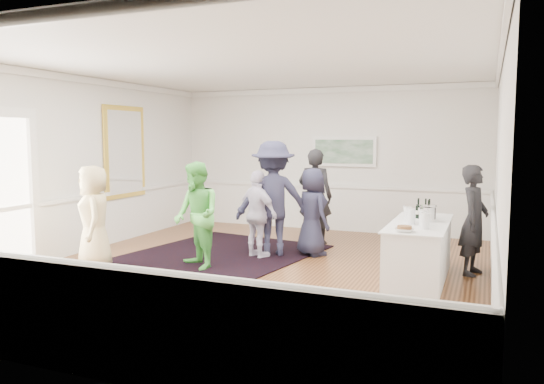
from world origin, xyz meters
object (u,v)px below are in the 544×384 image
at_px(serving_table, 419,251).
at_px(guest_green, 197,215).
at_px(guest_lilac, 258,214).
at_px(bartender, 474,220).
at_px(guest_tan, 94,218).
at_px(nut_bowl, 404,229).
at_px(ice_bucket, 428,214).
at_px(guest_dark_a, 273,199).
at_px(guest_dark_b, 315,196).
at_px(guest_navy, 312,212).

height_order(serving_table, guest_green, guest_green).
bearing_deg(guest_lilac, serving_table, -164.86).
bearing_deg(bartender, guest_tan, 122.07).
bearing_deg(bartender, guest_lilac, 106.19).
xyz_separation_m(guest_tan, nut_bowl, (4.76, 0.43, 0.07)).
distance_m(ice_bucket, nut_bowl, 1.04).
relative_size(bartender, nut_bowl, 6.56).
distance_m(bartender, guest_dark_a, 3.34).
distance_m(serving_table, ice_bucket, 0.57).
xyz_separation_m(bartender, guest_dark_b, (-2.96, 1.34, 0.10)).
relative_size(guest_lilac, ice_bucket, 5.89).
bearing_deg(guest_lilac, guest_navy, -122.42).
xyz_separation_m(serving_table, guest_lilac, (-2.79, 0.45, 0.33)).
relative_size(guest_dark_b, ice_bucket, 7.22).
xyz_separation_m(bartender, guest_green, (-4.11, -1.27, 0.02)).
xyz_separation_m(guest_lilac, guest_dark_a, (0.18, 0.27, 0.25)).
height_order(guest_green, ice_bucket, guest_green).
bearing_deg(ice_bucket, serving_table, -120.21).
bearing_deg(guest_dark_b, guest_green, 65.89).
xyz_separation_m(serving_table, guest_navy, (-1.97, 0.98, 0.34)).
distance_m(guest_tan, guest_navy, 3.68).
distance_m(guest_navy, ice_bucket, 2.23).
xyz_separation_m(serving_table, guest_dark_a, (-2.61, 0.72, 0.58)).
relative_size(serving_table, guest_tan, 1.28).
bearing_deg(guest_green, guest_tan, -118.28).
bearing_deg(ice_bucket, guest_dark_b, 141.73).
bearing_deg(guest_tan, ice_bucket, 62.86).
xyz_separation_m(guest_dark_b, nut_bowl, (2.14, -2.86, -0.04)).
bearing_deg(ice_bucket, guest_tan, -163.66).
relative_size(guest_lilac, nut_bowl, 5.96).
distance_m(guest_green, guest_lilac, 1.23).
xyz_separation_m(guest_lilac, guest_dark_b, (0.55, 1.55, 0.17)).
bearing_deg(guest_navy, serving_table, -166.99).
bearing_deg(ice_bucket, guest_dark_a, 168.25).
relative_size(bartender, guest_lilac, 1.10).
distance_m(guest_dark_a, nut_bowl, 2.97).
height_order(bartender, guest_dark_b, guest_dark_b).
relative_size(serving_table, guest_navy, 1.37).
distance_m(serving_table, guest_dark_b, 3.04).
bearing_deg(guest_dark_a, guest_lilac, 30.64).
distance_m(bartender, guest_navy, 2.71).
relative_size(guest_lilac, guest_dark_b, 0.82).
xyz_separation_m(serving_table, bartender, (0.73, 0.65, 0.41)).
height_order(serving_table, guest_navy, guest_navy).
distance_m(serving_table, guest_dark_a, 2.77).
relative_size(guest_tan, guest_green, 0.97).
height_order(guest_lilac, ice_bucket, guest_lilac).
bearing_deg(bartender, serving_table, 144.69).
bearing_deg(nut_bowl, serving_table, 83.57).
relative_size(serving_table, guest_dark_b, 1.13).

